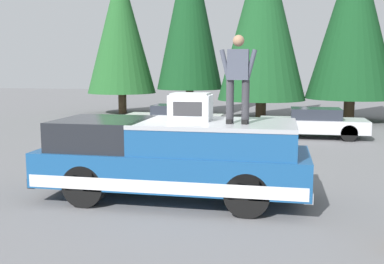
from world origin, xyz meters
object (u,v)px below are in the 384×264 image
Objects in this scene: compressor_unit at (191,107)px; person_on_truck_bed at (238,77)px; pickup_truck at (173,158)px; parked_car_silver at (313,123)px; parked_car_white at (174,118)px.

compressor_unit is 0.50× the size of person_on_truck_bed.
person_on_truck_bed is at bearing -98.70° from pickup_truck.
pickup_truck is 1.35× the size of parked_car_silver.
person_on_truck_bed is 9.76m from parked_car_silver.
person_on_truck_bed is 0.41× the size of parked_car_silver.
parked_car_silver is (9.12, -3.44, -0.29)m from pickup_truck.
pickup_truck is at bearing 81.30° from person_on_truck_bed.
person_on_truck_bed reaches higher than pickup_truck.
person_on_truck_bed is at bearing 167.26° from parked_car_silver.
parked_car_white is (0.45, 5.73, 0.00)m from parked_car_silver.
parked_car_white is (9.43, 2.62, -1.35)m from compressor_unit.
pickup_truck reaches higher than parked_car_silver.
compressor_unit is at bearing 70.76° from person_on_truck_bed.
person_on_truck_bed is at bearing -109.24° from compressor_unit.
compressor_unit is (0.14, -0.33, 1.05)m from pickup_truck.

